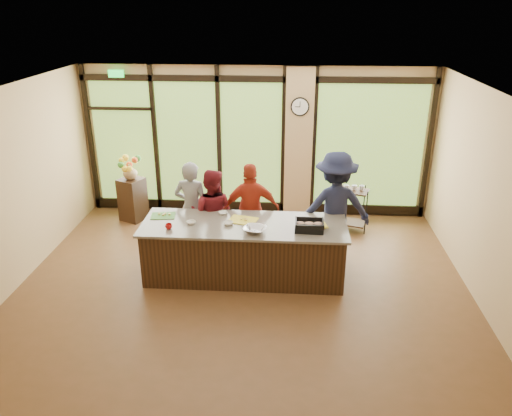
# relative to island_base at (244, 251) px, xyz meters

# --- Properties ---
(floor) EXTENTS (7.00, 7.00, 0.00)m
(floor) POSITION_rel_island_base_xyz_m (0.00, -0.30, -0.44)
(floor) COLOR brown
(floor) RESTS_ON ground
(ceiling) EXTENTS (7.00, 7.00, 0.00)m
(ceiling) POSITION_rel_island_base_xyz_m (0.00, -0.30, 2.56)
(ceiling) COLOR white
(ceiling) RESTS_ON back_wall
(back_wall) EXTENTS (7.00, 0.00, 7.00)m
(back_wall) POSITION_rel_island_base_xyz_m (0.00, 2.70, 1.06)
(back_wall) COLOR tan
(back_wall) RESTS_ON floor
(left_wall) EXTENTS (0.00, 6.00, 6.00)m
(left_wall) POSITION_rel_island_base_xyz_m (-3.50, -0.30, 1.06)
(left_wall) COLOR tan
(left_wall) RESTS_ON floor
(right_wall) EXTENTS (0.00, 6.00, 6.00)m
(right_wall) POSITION_rel_island_base_xyz_m (3.50, -0.30, 1.06)
(right_wall) COLOR tan
(right_wall) RESTS_ON floor
(window_wall) EXTENTS (6.90, 0.12, 3.00)m
(window_wall) POSITION_rel_island_base_xyz_m (0.16, 2.65, 0.95)
(window_wall) COLOR tan
(window_wall) RESTS_ON floor
(island_base) EXTENTS (3.10, 1.00, 0.88)m
(island_base) POSITION_rel_island_base_xyz_m (0.00, 0.00, 0.00)
(island_base) COLOR black
(island_base) RESTS_ON floor
(countertop) EXTENTS (3.20, 1.10, 0.04)m
(countertop) POSITION_rel_island_base_xyz_m (0.00, 0.00, 0.46)
(countertop) COLOR gray
(countertop) RESTS_ON island_base
(wall_clock) EXTENTS (0.36, 0.04, 0.36)m
(wall_clock) POSITION_rel_island_base_xyz_m (0.85, 2.57, 1.81)
(wall_clock) COLOR black
(wall_clock) RESTS_ON window_wall
(cook_left) EXTENTS (0.66, 0.48, 1.67)m
(cook_left) POSITION_rel_island_base_xyz_m (-0.97, 0.76, 0.40)
(cook_left) COLOR gray
(cook_left) RESTS_ON floor
(cook_midleft) EXTENTS (0.81, 0.65, 1.57)m
(cook_midleft) POSITION_rel_island_base_xyz_m (-0.62, 0.68, 0.34)
(cook_midleft) COLOR maroon
(cook_midleft) RESTS_ON floor
(cook_midright) EXTENTS (1.02, 0.55, 1.66)m
(cook_midright) POSITION_rel_island_base_xyz_m (0.05, 0.77, 0.39)
(cook_midright) COLOR #A22D18
(cook_midright) RESTS_ON floor
(cook_right) EXTENTS (1.32, 0.88, 1.91)m
(cook_right) POSITION_rel_island_base_xyz_m (1.45, 0.68, 0.51)
(cook_right) COLOR #181B35
(cook_right) RESTS_ON floor
(roasting_pan) EXTENTS (0.44, 0.35, 0.08)m
(roasting_pan) POSITION_rel_island_base_xyz_m (1.01, -0.15, 0.52)
(roasting_pan) COLOR black
(roasting_pan) RESTS_ON countertop
(mixing_bowl) EXTENTS (0.40, 0.40, 0.08)m
(mixing_bowl) POSITION_rel_island_base_xyz_m (0.19, -0.29, 0.52)
(mixing_bowl) COLOR silver
(mixing_bowl) RESTS_ON countertop
(cutting_board_left) EXTENTS (0.42, 0.34, 0.01)m
(cutting_board_left) POSITION_rel_island_base_xyz_m (-1.33, 0.21, 0.49)
(cutting_board_left) COLOR #41832F
(cutting_board_left) RESTS_ON countertop
(cutting_board_center) EXTENTS (0.50, 0.43, 0.01)m
(cutting_board_center) POSITION_rel_island_base_xyz_m (-0.03, 0.13, 0.49)
(cutting_board_center) COLOR gold
(cutting_board_center) RESTS_ON countertop
(cutting_board_right) EXTENTS (0.48, 0.41, 0.01)m
(cutting_board_right) POSITION_rel_island_base_xyz_m (1.06, 0.03, 0.49)
(cutting_board_right) COLOR gold
(cutting_board_right) RESTS_ON countertop
(prep_bowl_near) EXTENTS (0.19, 0.19, 0.04)m
(prep_bowl_near) POSITION_rel_island_base_xyz_m (-0.82, -0.06, 0.50)
(prep_bowl_near) COLOR silver
(prep_bowl_near) RESTS_ON countertop
(prep_bowl_mid) EXTENTS (0.18, 0.18, 0.05)m
(prep_bowl_mid) POSITION_rel_island_base_xyz_m (-0.24, -0.05, 0.50)
(prep_bowl_mid) COLOR silver
(prep_bowl_mid) RESTS_ON countertop
(prep_bowl_far) EXTENTS (0.18, 0.18, 0.04)m
(prep_bowl_far) POSITION_rel_island_base_xyz_m (-0.38, 0.36, 0.50)
(prep_bowl_far) COLOR silver
(prep_bowl_far) RESTS_ON countertop
(red_ramekin) EXTENTS (0.12, 0.12, 0.08)m
(red_ramekin) POSITION_rel_island_base_xyz_m (-1.13, -0.26, 0.52)
(red_ramekin) COLOR #A31010
(red_ramekin) RESTS_ON countertop
(flower_stand) EXTENTS (0.58, 0.58, 0.87)m
(flower_stand) POSITION_rel_island_base_xyz_m (-2.45, 2.09, -0.01)
(flower_stand) COLOR black
(flower_stand) RESTS_ON floor
(flower_vase) EXTENTS (0.32, 0.32, 0.30)m
(flower_vase) POSITION_rel_island_base_xyz_m (-2.45, 2.09, 0.58)
(flower_vase) COLOR #91744F
(flower_vase) RESTS_ON flower_stand
(bar_cart) EXTENTS (0.76, 0.58, 0.93)m
(bar_cart) POSITION_rel_island_base_xyz_m (1.83, 1.87, 0.12)
(bar_cart) COLOR black
(bar_cart) RESTS_ON floor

